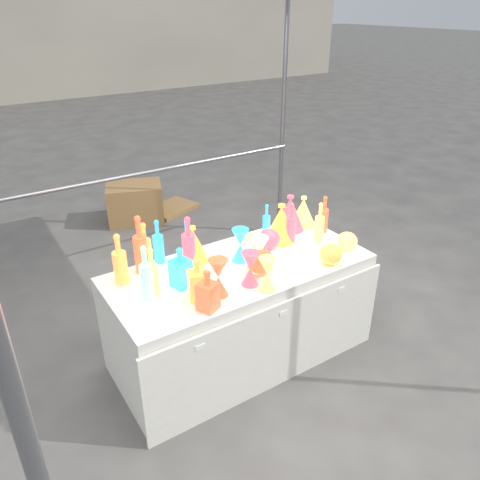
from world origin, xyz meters
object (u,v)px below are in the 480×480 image
display_table (241,312)px  cardboard_box_closed (135,203)px  hourglass_0 (218,277)px  decanter_0 (197,279)px  lampshade_0 (193,244)px  globe_0 (331,255)px  bottle_0 (145,246)px

display_table → cardboard_box_closed: (0.25, 2.66, -0.15)m
display_table → hourglass_0: size_ratio=7.56×
cardboard_box_closed → hourglass_0: size_ratio=2.58×
decanter_0 → hourglass_0: 0.13m
hourglass_0 → lampshade_0: bearing=81.0°
cardboard_box_closed → lampshade_0: bearing=-80.5°
lampshade_0 → globe_0: bearing=-40.4°
display_table → hourglass_0: bearing=-145.3°
cardboard_box_closed → globe_0: bearing=-63.7°
hourglass_0 → cardboard_box_closed: bearing=79.2°
display_table → bottle_0: 0.83m
display_table → lampshade_0: 0.61m
bottle_0 → decanter_0: 0.52m
bottle_0 → hourglass_0: bottle_0 is taller
hourglass_0 → globe_0: hourglass_0 is taller
cardboard_box_closed → hourglass_0: (-0.55, -2.87, 0.64)m
globe_0 → lampshade_0: lampshade_0 is taller
cardboard_box_closed → bottle_0: (-0.79, -2.33, 0.69)m
display_table → bottle_0: (-0.54, 0.34, 0.54)m
globe_0 → bottle_0: bearing=149.6°
hourglass_0 → globe_0: size_ratio=1.52×
cardboard_box_closed → bottle_0: bearing=-88.0°
display_table → globe_0: bearing=-28.7°
bottle_0 → lampshade_0: (0.31, -0.08, -0.04)m
decanter_0 → lampshade_0: decanter_0 is taller
hourglass_0 → lampshade_0: 0.47m
bottle_0 → lampshade_0: size_ratio=1.30×
decanter_0 → globe_0: size_ratio=1.67×
bottle_0 → hourglass_0: 0.59m
bottle_0 → lampshade_0: bottle_0 is taller
hourglass_0 → bottle_0: bearing=114.0°
globe_0 → hourglass_0: bearing=173.8°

